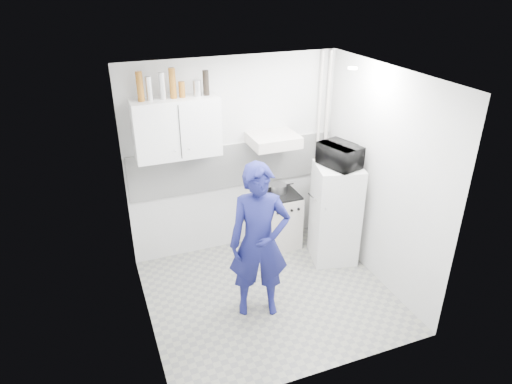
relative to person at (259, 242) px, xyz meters
name	(u,v)px	position (x,y,z in m)	size (l,w,h in m)	color
floor	(270,295)	(0.21, 0.18, -0.90)	(2.80, 2.80, 0.00)	gray
ceiling	(273,76)	(0.21, 0.18, 1.70)	(2.80, 2.80, 0.00)	white
wall_back	(234,158)	(0.21, 1.43, 0.40)	(2.80, 2.80, 0.00)	silver
wall_left	(139,222)	(-1.19, 0.18, 0.40)	(2.60, 2.60, 0.00)	silver
wall_right	(381,179)	(1.61, 0.18, 0.40)	(2.60, 2.60, 0.00)	silver
person	(259,242)	(0.00, 0.00, 0.00)	(0.65, 0.43, 1.79)	navy
stove	(280,220)	(0.78, 1.18, -0.51)	(0.48, 0.48, 0.77)	beige
fridge	(335,213)	(1.31, 0.63, -0.23)	(0.55, 0.55, 1.33)	white
stove_top	(281,194)	(0.78, 1.18, -0.12)	(0.46, 0.46, 0.03)	black
saucepan	(279,188)	(0.77, 1.23, -0.05)	(0.21, 0.21, 0.11)	silver
microwave	(340,155)	(1.31, 0.63, 0.58)	(0.34, 0.51, 0.28)	black
bottle_a	(140,86)	(-0.91, 1.25, 1.47)	(0.08, 0.08, 0.33)	brown
bottle_b	(149,89)	(-0.81, 1.25, 1.43)	(0.07, 0.07, 0.26)	silver
bottle_c	(162,86)	(-0.67, 1.25, 1.45)	(0.07, 0.07, 0.30)	silver
bottle_d	(173,83)	(-0.55, 1.25, 1.47)	(0.08, 0.08, 0.34)	brown
canister_a	(182,90)	(-0.45, 1.25, 1.39)	(0.07, 0.07, 0.18)	brown
canister_b	(197,88)	(-0.27, 1.25, 1.39)	(0.10, 0.10, 0.18)	silver
bottle_e	(206,83)	(-0.17, 1.25, 1.45)	(0.07, 0.07, 0.28)	black
upper_cabinet	(177,128)	(-0.54, 1.25, 0.95)	(1.00, 0.35, 0.70)	white
range_hood	(274,140)	(0.66, 1.18, 0.67)	(0.60, 0.50, 0.14)	beige
backsplash	(234,165)	(0.21, 1.41, 0.30)	(2.74, 0.03, 0.60)	white
pipe_a	(325,147)	(1.51, 1.35, 0.40)	(0.05, 0.05, 2.60)	beige
pipe_b	(317,148)	(1.39, 1.35, 0.40)	(0.04, 0.04, 2.60)	beige
ceiling_spot_fixture	(353,68)	(1.21, 0.38, 1.67)	(0.10, 0.10, 0.02)	white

